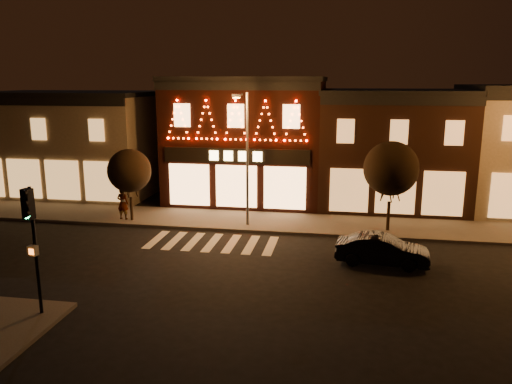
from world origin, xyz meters
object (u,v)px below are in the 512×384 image
(traffic_signal_near, at_px, (31,227))
(streetlamp_mid, at_px, (246,149))
(dark_sedan, at_px, (382,250))
(pedestrian, at_px, (123,203))

(traffic_signal_near, relative_size, streetlamp_mid, 0.62)
(dark_sedan, bearing_deg, traffic_signal_near, 127.91)
(streetlamp_mid, height_order, pedestrian, streetlamp_mid)
(traffic_signal_near, height_order, dark_sedan, traffic_signal_near)
(dark_sedan, bearing_deg, pedestrian, 78.48)
(traffic_signal_near, relative_size, pedestrian, 2.38)
(traffic_signal_near, distance_m, streetlamp_mid, 13.02)
(traffic_signal_near, distance_m, pedestrian, 12.46)
(pedestrian, bearing_deg, traffic_signal_near, 106.36)
(streetlamp_mid, xyz_separation_m, pedestrian, (-7.30, 0.05, -3.34))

